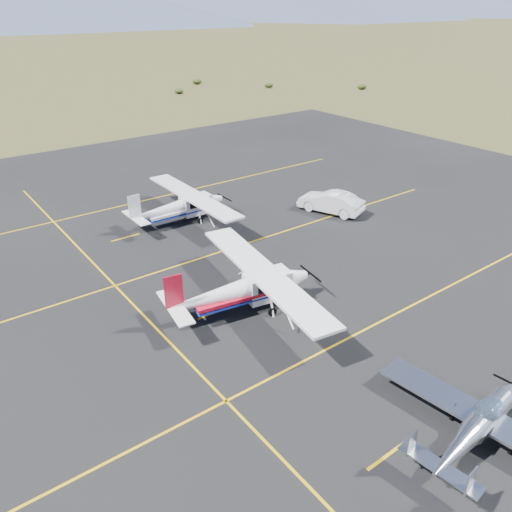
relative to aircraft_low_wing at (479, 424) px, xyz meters
name	(u,v)px	position (x,y,z in m)	size (l,w,h in m)	color
ground	(369,368)	(0.03, 4.95, -0.85)	(1600.00, 1600.00, 0.00)	#383D1C
apron	(268,298)	(0.03, 11.95, -0.85)	(72.00, 72.00, 0.02)	black
aircraft_low_wing	(479,424)	(0.00, 0.00, 0.00)	(5.89, 8.18, 1.77)	silver
aircraft_cessna	(243,288)	(-1.70, 11.78, 0.45)	(7.02, 11.58, 2.92)	white
aircraft_plain	(180,206)	(1.25, 23.55, 0.36)	(6.40, 10.67, 2.71)	white
sedan	(331,202)	(10.98, 18.59, -0.05)	(1.67, 4.78, 1.58)	white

